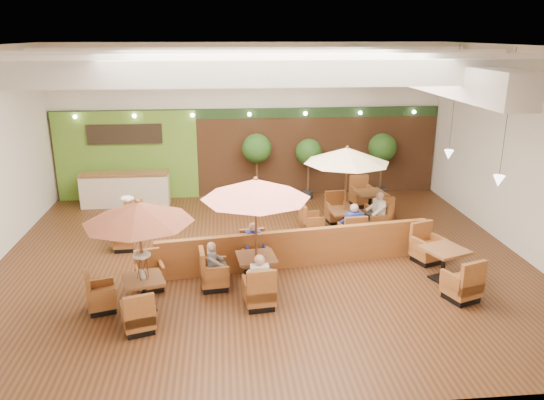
{
  "coord_description": "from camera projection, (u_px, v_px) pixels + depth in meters",
  "views": [
    {
      "loc": [
        -1.0,
        -13.05,
        5.81
      ],
      "look_at": [
        0.3,
        0.5,
        1.5
      ],
      "focal_mm": 35.0,
      "sensor_mm": 36.0,
      "label": 1
    }
  ],
  "objects": [
    {
      "name": "diner_4",
      "position": [
        377.0,
        209.0,
        15.84
      ],
      "size": [
        0.37,
        0.44,
        0.84
      ],
      "rotation": [
        0.0,
        0.0,
        1.71
      ],
      "color": "white",
      "rests_on": "ground"
    },
    {
      "name": "table_5",
      "position": [
        370.0,
        204.0,
        17.46
      ],
      "size": [
        1.08,
        2.87,
        1.04
      ],
      "rotation": [
        0.0,
        0.0,
        0.17
      ],
      "color": "brown",
      "rests_on": "ground"
    },
    {
      "name": "room",
      "position": [
        268.0,
        117.0,
        14.31
      ],
      "size": [
        14.04,
        14.0,
        5.52
      ],
      "color": "#381E0F",
      "rests_on": "ground"
    },
    {
      "name": "table_2",
      "position": [
        346.0,
        175.0,
        15.43
      ],
      "size": [
        2.7,
        2.7,
        2.72
      ],
      "rotation": [
        0.0,
        0.0,
        0.1
      ],
      "color": "brown",
      "rests_on": "ground"
    },
    {
      "name": "table_4",
      "position": [
        443.0,
        265.0,
        12.94
      ],
      "size": [
        1.2,
        2.96,
        1.04
      ],
      "rotation": [
        0.0,
        0.0,
        0.35
      ],
      "color": "brown",
      "rests_on": "ground"
    },
    {
      "name": "diner_3",
      "position": [
        353.0,
        221.0,
        14.8
      ],
      "size": [
        0.46,
        0.41,
        0.84
      ],
      "rotation": [
        0.0,
        0.0,
        0.26
      ],
      "color": "#283BAE",
      "rests_on": "ground"
    },
    {
      "name": "table_3",
      "position": [
        129.0,
        223.0,
        15.51
      ],
      "size": [
        0.8,
        2.32,
        1.46
      ],
      "rotation": [
        0.0,
        0.0,
        0.03
      ],
      "color": "brown",
      "rests_on": "ground"
    },
    {
      "name": "table_0",
      "position": [
        137.0,
        232.0,
        11.13
      ],
      "size": [
        2.47,
        2.6,
        2.54
      ],
      "rotation": [
        0.0,
        0.0,
        0.29
      ],
      "color": "brown",
      "rests_on": "ground"
    },
    {
      "name": "booth_divider",
      "position": [
        297.0,
        248.0,
        13.67
      ],
      "size": [
        7.17,
        1.18,
        1.0
      ],
      "primitive_type": "cube",
      "rotation": [
        0.0,
        0.0,
        0.14
      ],
      "color": "brown",
      "rests_on": "ground"
    },
    {
      "name": "topiary_0",
      "position": [
        257.0,
        151.0,
        18.73
      ],
      "size": [
        1.04,
        1.04,
        2.42
      ],
      "color": "black",
      "rests_on": "ground"
    },
    {
      "name": "diner_1",
      "position": [
        254.0,
        242.0,
        13.42
      ],
      "size": [
        0.41,
        0.35,
        0.78
      ],
      "rotation": [
        0.0,
        0.0,
        3.32
      ],
      "color": "#283BAE",
      "rests_on": "ground"
    },
    {
      "name": "diner_0",
      "position": [
        259.0,
        276.0,
        11.52
      ],
      "size": [
        0.4,
        0.32,
        0.82
      ],
      "rotation": [
        0.0,
        0.0,
        0.02
      ],
      "color": "white",
      "rests_on": "ground"
    },
    {
      "name": "topiary_1",
      "position": [
        309.0,
        154.0,
        18.95
      ],
      "size": [
        0.95,
        0.95,
        2.21
      ],
      "color": "black",
      "rests_on": "ground"
    },
    {
      "name": "table_1",
      "position": [
        253.0,
        209.0,
        12.1
      ],
      "size": [
        2.62,
        2.71,
        2.73
      ],
      "rotation": [
        0.0,
        0.0,
        0.11
      ],
      "color": "brown",
      "rests_on": "ground"
    },
    {
      "name": "diner_2",
      "position": [
        214.0,
        260.0,
        12.39
      ],
      "size": [
        0.29,
        0.36,
        0.72
      ],
      "rotation": [
        0.0,
        0.0,
        4.75
      ],
      "color": "slate",
      "rests_on": "ground"
    },
    {
      "name": "service_counter",
      "position": [
        126.0,
        189.0,
        18.49
      ],
      "size": [
        3.0,
        0.75,
        1.18
      ],
      "color": "beige",
      "rests_on": "ground"
    },
    {
      "name": "topiary_2",
      "position": [
        382.0,
        150.0,
        19.17
      ],
      "size": [
        1.01,
        1.01,
        2.36
      ],
      "color": "black",
      "rests_on": "ground"
    }
  ]
}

